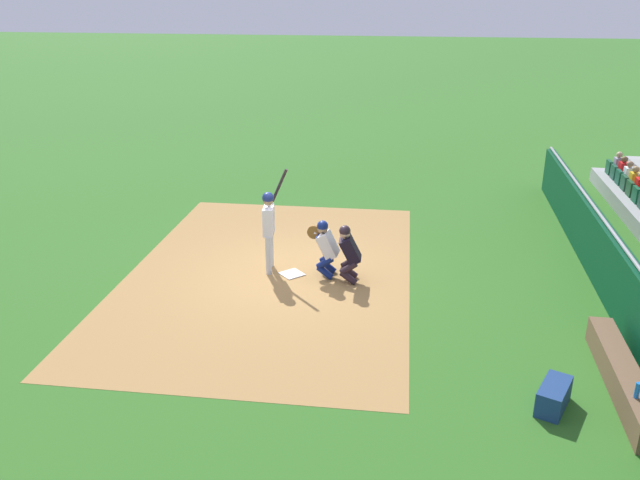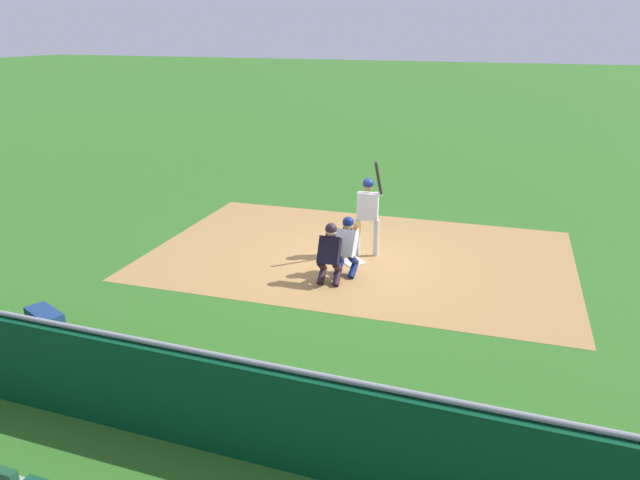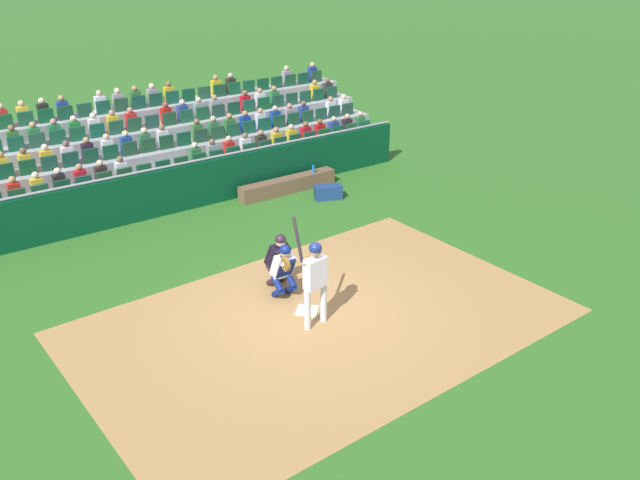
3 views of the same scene
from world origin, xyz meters
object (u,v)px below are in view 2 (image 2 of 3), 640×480
object	(u,v)px
catcher_crouching	(347,243)
dugout_bench	(25,360)
home_plate_umpire	(330,251)
home_plate_marker	(353,262)
equipment_duffel_bag	(45,321)
batter_at_plate	(368,208)

from	to	relation	value
catcher_crouching	dugout_bench	bearing A→B (deg)	-123.63
catcher_crouching	home_plate_umpire	xyz separation A→B (m)	(-0.20, -0.53, -0.02)
home_plate_marker	catcher_crouching	bearing A→B (deg)	-84.01
home_plate_marker	equipment_duffel_bag	bearing A→B (deg)	-130.03
dugout_bench	home_plate_umpire	bearing A→B (deg)	55.15
batter_at_plate	home_plate_umpire	bearing A→B (deg)	-99.42
home_plate_marker	dugout_bench	distance (m)	6.85
home_plate_umpire	catcher_crouching	bearing A→B (deg)	68.87
dugout_bench	catcher_crouching	bearing A→B (deg)	56.37
batter_at_plate	equipment_duffel_bag	size ratio (longest dim) A/B	2.91
home_plate_marker	batter_at_plate	distance (m)	1.24
batter_at_plate	equipment_duffel_bag	distance (m)	6.87
dugout_bench	equipment_duffel_bag	world-z (taller)	dugout_bench
catcher_crouching	equipment_duffel_bag	bearing A→B (deg)	-135.22
batter_at_plate	equipment_duffel_bag	xyz separation A→B (m)	(-4.22, -5.34, -0.93)
equipment_duffel_bag	home_plate_marker	bearing A→B (deg)	72.75
home_plate_umpire	dugout_bench	world-z (taller)	home_plate_umpire
batter_at_plate	home_plate_umpire	world-z (taller)	batter_at_plate
dugout_bench	batter_at_plate	bearing A→B (deg)	61.16
home_plate_marker	home_plate_umpire	distance (m)	1.43
home_plate_umpire	dugout_bench	distance (m)	5.73
equipment_duffel_bag	home_plate_umpire	bearing A→B (deg)	65.06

